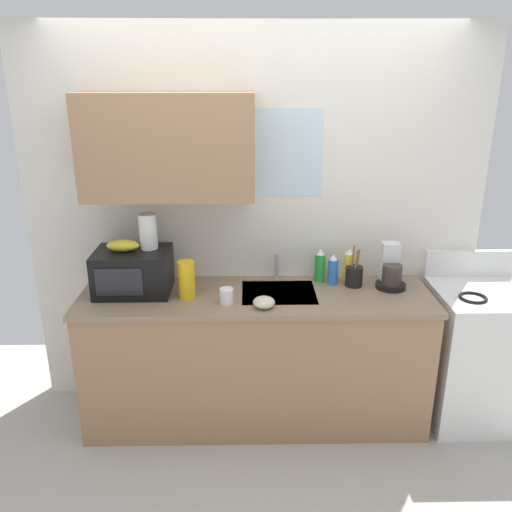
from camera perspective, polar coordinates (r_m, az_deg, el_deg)
name	(u,v)px	position (r m, az deg, el deg)	size (l,w,h in m)	color
kitchen_wall_assembly	(238,209)	(3.41, -1.94, 5.17)	(2.97, 0.42, 2.50)	silver
counter_unit	(256,356)	(3.48, 0.05, -10.79)	(2.20, 0.63, 0.90)	#9E7551
sink_faucet	(277,266)	(3.47, 2.29, -1.13)	(0.03, 0.03, 0.18)	#B2B5BA
stove_range	(475,354)	(3.79, 22.73, -9.77)	(0.60, 0.60, 1.08)	white
microwave	(133,272)	(3.35, -13.20, -1.65)	(0.46, 0.35, 0.27)	black
banana_bunch	(123,246)	(3.30, -14.26, 1.11)	(0.20, 0.11, 0.07)	gold
paper_towel_roll	(148,231)	(3.30, -11.64, 2.64)	(0.11, 0.11, 0.22)	white
coffee_maker	(391,271)	(3.46, 14.41, -1.59)	(0.19, 0.21, 0.28)	black
dish_soap_bottle_green	(320,266)	(3.46, 6.96, -1.11)	(0.07, 0.07, 0.22)	green
dish_soap_bottle_blue	(333,270)	(3.43, 8.35, -1.54)	(0.07, 0.07, 0.20)	blue
dish_soap_bottle_yellow	(349,267)	(3.46, 10.05, -1.14)	(0.06, 0.06, 0.23)	yellow
cereal_canister	(186,280)	(3.21, -7.57, -2.57)	(0.10, 0.10, 0.24)	gold
mug_white	(227,296)	(3.13, -3.20, -4.37)	(0.08, 0.08, 0.10)	white
utensil_crock	(354,276)	(3.43, 10.61, -2.11)	(0.11, 0.11, 0.28)	black
small_bowl	(264,302)	(3.08, 0.87, -5.05)	(0.13, 0.13, 0.07)	beige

